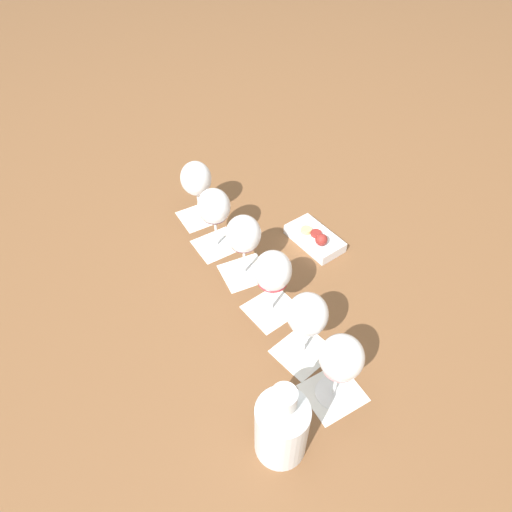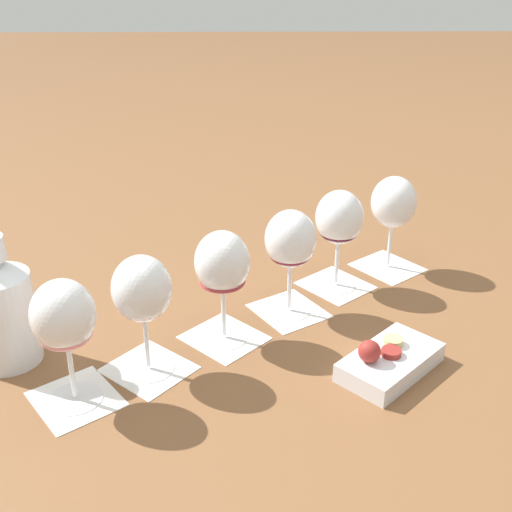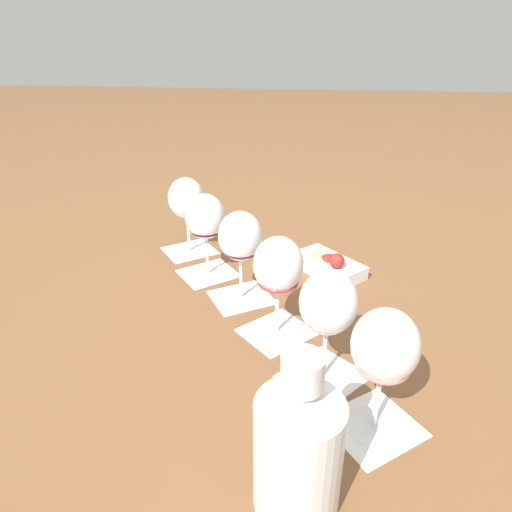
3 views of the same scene
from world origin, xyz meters
name	(u,v)px [view 1 (image 1 of 3)]	position (x,y,z in m)	size (l,w,h in m)	color
ground_plane	(255,291)	(0.00, 0.00, 0.00)	(8.00, 8.00, 0.00)	brown
tasting_card_0	(333,393)	(-0.20, 0.25, 0.00)	(0.16, 0.15, 0.00)	white
tasting_card_1	(303,351)	(-0.13, 0.16, 0.00)	(0.15, 0.16, 0.00)	white
tasting_card_2	(271,309)	(-0.05, 0.05, 0.00)	(0.16, 0.16, 0.00)	white
tasting_card_3	(245,272)	(0.03, -0.06, 0.00)	(0.15, 0.15, 0.00)	white
tasting_card_4	(217,245)	(0.13, -0.15, 0.00)	(0.16, 0.15, 0.00)	white
tasting_card_5	(200,216)	(0.20, -0.26, 0.00)	(0.16, 0.15, 0.00)	white
wine_glass_0	(341,360)	(-0.20, 0.25, 0.13)	(0.09, 0.09, 0.18)	white
wine_glass_1	(307,317)	(-0.13, 0.16, 0.13)	(0.09, 0.09, 0.18)	white
wine_glass_2	(273,273)	(-0.05, 0.05, 0.13)	(0.09, 0.09, 0.18)	white
wine_glass_3	(244,237)	(0.03, -0.06, 0.13)	(0.09, 0.09, 0.18)	white
wine_glass_4	(214,209)	(0.13, -0.15, 0.13)	(0.09, 0.09, 0.18)	white
wine_glass_5	(196,181)	(0.20, -0.26, 0.13)	(0.09, 0.09, 0.18)	white
ceramic_vase	(282,425)	(-0.10, 0.37, 0.09)	(0.10, 0.10, 0.20)	silver
snack_dish	(315,238)	(-0.14, -0.19, 0.02)	(0.18, 0.18, 0.06)	silver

